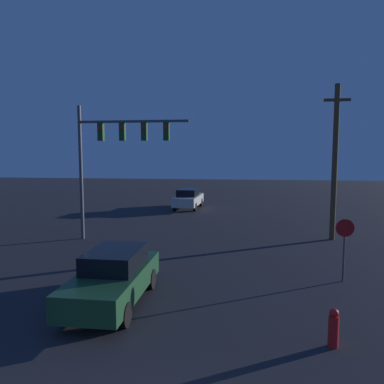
{
  "coord_description": "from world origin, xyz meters",
  "views": [
    {
      "loc": [
        1.86,
        -3.76,
        4.51
      ],
      "look_at": [
        0.0,
        10.71,
        2.98
      ],
      "focal_mm": 35.0,
      "sensor_mm": 36.0,
      "label": 1
    }
  ],
  "objects_px": {
    "car_far": "(188,198)",
    "traffic_signal_mast": "(113,146)",
    "stop_sign": "(345,239)",
    "fire_hydrant": "(333,328)",
    "utility_pole": "(335,161)",
    "car_near": "(114,277)"
  },
  "relations": [
    {
      "from": "utility_pole",
      "to": "fire_hydrant",
      "type": "bearing_deg",
      "value": -103.0
    },
    {
      "from": "car_near",
      "to": "fire_hydrant",
      "type": "height_order",
      "value": "car_near"
    },
    {
      "from": "stop_sign",
      "to": "fire_hydrant",
      "type": "distance_m",
      "value": 5.02
    },
    {
      "from": "traffic_signal_mast",
      "to": "utility_pole",
      "type": "xyz_separation_m",
      "value": [
        11.25,
        1.45,
        -0.74
      ]
    },
    {
      "from": "car_far",
      "to": "traffic_signal_mast",
      "type": "distance_m",
      "value": 12.31
    },
    {
      "from": "utility_pole",
      "to": "traffic_signal_mast",
      "type": "bearing_deg",
      "value": -172.68
    },
    {
      "from": "car_far",
      "to": "traffic_signal_mast",
      "type": "height_order",
      "value": "traffic_signal_mast"
    },
    {
      "from": "stop_sign",
      "to": "car_near",
      "type": "bearing_deg",
      "value": -158.62
    },
    {
      "from": "car_near",
      "to": "traffic_signal_mast",
      "type": "xyz_separation_m",
      "value": [
        -2.73,
        8.05,
        4.02
      ]
    },
    {
      "from": "car_near",
      "to": "traffic_signal_mast",
      "type": "relative_size",
      "value": 0.65
    },
    {
      "from": "traffic_signal_mast",
      "to": "fire_hydrant",
      "type": "height_order",
      "value": "traffic_signal_mast"
    },
    {
      "from": "utility_pole",
      "to": "fire_hydrant",
      "type": "distance_m",
      "value": 12.16
    },
    {
      "from": "traffic_signal_mast",
      "to": "fire_hydrant",
      "type": "bearing_deg",
      "value": -48.74
    },
    {
      "from": "traffic_signal_mast",
      "to": "fire_hydrant",
      "type": "distance_m",
      "value": 13.83
    },
    {
      "from": "stop_sign",
      "to": "traffic_signal_mast",
      "type": "bearing_deg",
      "value": 152.87
    },
    {
      "from": "car_near",
      "to": "fire_hydrant",
      "type": "xyz_separation_m",
      "value": [
        5.92,
        -1.81,
        -0.36
      ]
    },
    {
      "from": "stop_sign",
      "to": "fire_hydrant",
      "type": "xyz_separation_m",
      "value": [
        -1.44,
        -4.69,
        -1.07
      ]
    },
    {
      "from": "car_far",
      "to": "utility_pole",
      "type": "height_order",
      "value": "utility_pole"
    },
    {
      "from": "stop_sign",
      "to": "fire_hydrant",
      "type": "bearing_deg",
      "value": -107.1
    },
    {
      "from": "car_near",
      "to": "traffic_signal_mast",
      "type": "distance_m",
      "value": 9.4
    },
    {
      "from": "car_near",
      "to": "fire_hydrant",
      "type": "distance_m",
      "value": 6.2
    },
    {
      "from": "car_near",
      "to": "stop_sign",
      "type": "relative_size",
      "value": 2.03
    }
  ]
}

